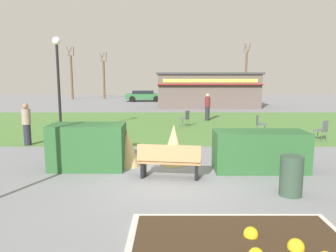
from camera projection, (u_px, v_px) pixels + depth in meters
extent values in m
plane|color=slate|center=(168.00, 178.00, 8.65)|extent=(80.00, 80.00, 0.00)
cube|color=#4C7A38|center=(167.00, 124.00, 18.44)|extent=(36.00, 12.00, 0.01)
cube|color=beige|center=(237.00, 243.00, 5.14)|extent=(3.58, 1.91, 0.14)
cube|color=#382819|center=(237.00, 239.00, 5.13)|extent=(3.34, 1.67, 0.04)
sphere|color=gold|center=(249.00, 234.00, 5.19)|extent=(0.24, 0.24, 0.24)
sphere|color=gold|center=(294.00, 247.00, 4.81)|extent=(0.25, 0.25, 0.25)
cube|color=#9E7547|center=(168.00, 161.00, 8.65)|extent=(1.75, 0.70, 0.06)
cube|color=#9E7547|center=(167.00, 153.00, 8.39)|extent=(1.70, 0.35, 0.44)
cube|color=black|center=(142.00, 168.00, 8.78)|extent=(0.14, 0.45, 0.45)
cube|color=black|center=(195.00, 170.00, 8.59)|extent=(0.14, 0.45, 0.45)
cube|color=#9E7547|center=(139.00, 156.00, 8.73)|extent=(0.12, 0.44, 0.06)
cube|color=#9E7547|center=(198.00, 158.00, 8.53)|extent=(0.12, 0.44, 0.06)
cube|color=#28562B|center=(86.00, 147.00, 9.47)|extent=(2.17, 1.10, 1.34)
cube|color=#28562B|center=(258.00, 151.00, 9.31)|extent=(2.66, 1.10, 1.16)
cone|color=tan|center=(126.00, 148.00, 9.73)|extent=(0.71, 0.71, 1.14)
cone|color=tan|center=(172.00, 145.00, 9.90)|extent=(0.79, 0.79, 1.27)
cone|color=tan|center=(116.00, 148.00, 10.05)|extent=(0.53, 0.53, 0.97)
cylinder|color=black|center=(60.00, 133.00, 14.87)|extent=(0.22, 0.22, 0.20)
cylinder|color=black|center=(57.00, 91.00, 14.56)|extent=(0.12, 0.12, 4.15)
sphere|color=white|center=(55.00, 41.00, 14.22)|extent=(0.36, 0.36, 0.36)
cylinder|color=#2D4233|center=(290.00, 176.00, 7.35)|extent=(0.52, 0.52, 0.93)
cube|color=#594C47|center=(206.00, 91.00, 28.44)|extent=(8.72, 3.77, 2.91)
cube|color=#333338|center=(206.00, 74.00, 28.20)|extent=(9.02, 4.07, 0.16)
cube|color=maroon|center=(209.00, 84.00, 26.30)|extent=(8.82, 0.36, 0.08)
cube|color=#D8CC4C|center=(209.00, 81.00, 26.41)|extent=(7.85, 0.04, 0.28)
cube|color=#4C5156|center=(318.00, 130.00, 13.63)|extent=(0.62, 0.62, 0.04)
cube|color=#4C5156|center=(323.00, 126.00, 13.44)|extent=(0.38, 0.30, 0.44)
cylinder|color=#4C5156|center=(316.00, 134.00, 13.93)|extent=(0.03, 0.03, 0.45)
cylinder|color=#4C5156|center=(311.00, 135.00, 13.70)|extent=(0.03, 0.03, 0.45)
cylinder|color=#4C5156|center=(325.00, 136.00, 13.63)|extent=(0.03, 0.03, 0.45)
cylinder|color=#4C5156|center=(320.00, 137.00, 13.40)|extent=(0.03, 0.03, 0.45)
cube|color=#4C5156|center=(182.00, 118.00, 17.48)|extent=(0.61, 0.61, 0.04)
cube|color=#4C5156|center=(186.00, 115.00, 17.34)|extent=(0.27, 0.39, 0.44)
cylinder|color=#4C5156|center=(181.00, 122.00, 17.77)|extent=(0.03, 0.03, 0.45)
cylinder|color=#4C5156|center=(178.00, 123.00, 17.45)|extent=(0.03, 0.03, 0.45)
cylinder|color=#4C5156|center=(187.00, 122.00, 17.57)|extent=(0.03, 0.03, 0.45)
cylinder|color=#4C5156|center=(184.00, 123.00, 17.25)|extent=(0.03, 0.03, 0.45)
cube|color=#4C5156|center=(260.00, 124.00, 15.34)|extent=(0.46, 0.46, 0.04)
cube|color=#4C5156|center=(256.00, 120.00, 15.32)|extent=(0.06, 0.44, 0.44)
cylinder|color=#4C5156|center=(265.00, 130.00, 15.18)|extent=(0.03, 0.03, 0.45)
cylinder|color=#4C5156|center=(263.00, 128.00, 15.55)|extent=(0.03, 0.03, 0.45)
cylinder|color=#4C5156|center=(257.00, 130.00, 15.20)|extent=(0.03, 0.03, 0.45)
cylinder|color=#4C5156|center=(255.00, 128.00, 15.57)|extent=(0.03, 0.03, 0.45)
cylinder|color=#23232D|center=(26.00, 135.00, 12.69)|extent=(0.28, 0.28, 0.85)
cylinder|color=gray|center=(24.00, 117.00, 12.58)|extent=(0.34, 0.34, 0.62)
sphere|color=#8C6647|center=(24.00, 106.00, 12.52)|extent=(0.22, 0.22, 0.22)
cylinder|color=#23232D|center=(206.00, 114.00, 19.95)|extent=(0.28, 0.28, 0.85)
cylinder|color=maroon|center=(206.00, 102.00, 19.83)|extent=(0.34, 0.34, 0.62)
sphere|color=tan|center=(206.00, 95.00, 19.77)|extent=(0.22, 0.22, 0.22)
cube|color=#2D6638|center=(143.00, 96.00, 35.32)|extent=(4.25, 1.93, 0.60)
cube|color=black|center=(142.00, 92.00, 35.25)|extent=(2.36, 1.65, 0.44)
cylinder|color=black|center=(155.00, 98.00, 36.31)|extent=(0.65, 0.24, 0.64)
cylinder|color=black|center=(155.00, 99.00, 34.49)|extent=(0.65, 0.24, 0.64)
cylinder|color=black|center=(132.00, 98.00, 36.22)|extent=(0.65, 0.24, 0.64)
cylinder|color=black|center=(131.00, 99.00, 34.40)|extent=(0.65, 0.24, 0.64)
cube|color=#B7BABF|center=(191.00, 96.00, 35.34)|extent=(4.35, 2.18, 0.60)
cube|color=black|center=(189.00, 92.00, 35.26)|extent=(2.45, 1.79, 0.44)
cylinder|color=black|center=(200.00, 98.00, 36.40)|extent=(0.66, 0.28, 0.64)
cylinder|color=black|center=(204.00, 99.00, 34.60)|extent=(0.66, 0.28, 0.64)
cylinder|color=black|center=(178.00, 98.00, 36.16)|extent=(0.66, 0.28, 0.64)
cylinder|color=black|center=(180.00, 99.00, 34.35)|extent=(0.66, 0.28, 0.64)
cube|color=navy|center=(232.00, 96.00, 35.36)|extent=(4.31, 2.07, 0.60)
cube|color=black|center=(231.00, 92.00, 35.28)|extent=(2.41, 1.73, 0.44)
cylinder|color=black|center=(241.00, 98.00, 36.39)|extent=(0.65, 0.26, 0.64)
cylinder|color=black|center=(246.00, 99.00, 34.58)|extent=(0.65, 0.26, 0.64)
cylinder|color=black|center=(219.00, 98.00, 36.21)|extent=(0.65, 0.26, 0.64)
cylinder|color=black|center=(223.00, 99.00, 34.40)|extent=(0.65, 0.26, 0.64)
cylinder|color=brown|center=(244.00, 75.00, 40.35)|extent=(0.28, 0.28, 5.75)
cylinder|color=brown|center=(248.00, 48.00, 39.93)|extent=(0.25, 0.58, 1.12)
cylinder|color=brown|center=(243.00, 48.00, 40.13)|extent=(0.54, 0.36, 1.12)
cylinder|color=brown|center=(245.00, 48.00, 39.53)|extent=(0.54, 0.35, 1.12)
cylinder|color=brown|center=(102.00, 80.00, 39.32)|extent=(0.28, 0.28, 4.60)
cylinder|color=brown|center=(105.00, 57.00, 39.00)|extent=(0.25, 0.58, 1.12)
cylinder|color=brown|center=(101.00, 57.00, 39.19)|extent=(0.54, 0.36, 1.12)
cylinder|color=brown|center=(100.00, 57.00, 38.59)|extent=(0.54, 0.35, 1.12)
cylinder|color=brown|center=(70.00, 78.00, 38.35)|extent=(0.28, 0.28, 5.21)
cylinder|color=brown|center=(72.00, 51.00, 37.98)|extent=(0.25, 0.58, 1.12)
cylinder|color=brown|center=(68.00, 51.00, 38.17)|extent=(0.54, 0.36, 1.12)
cylinder|color=brown|center=(67.00, 51.00, 37.57)|extent=(0.54, 0.35, 1.12)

